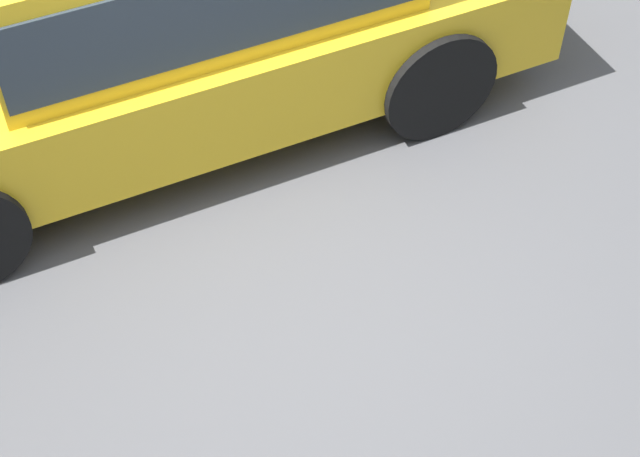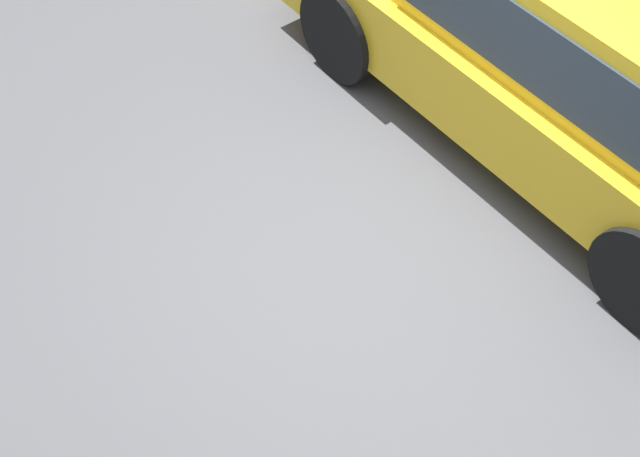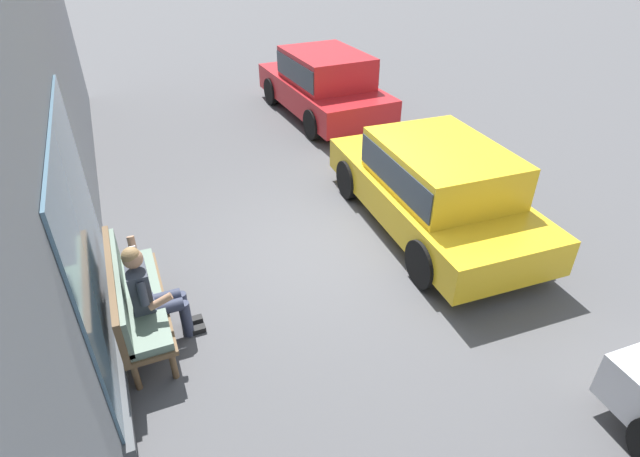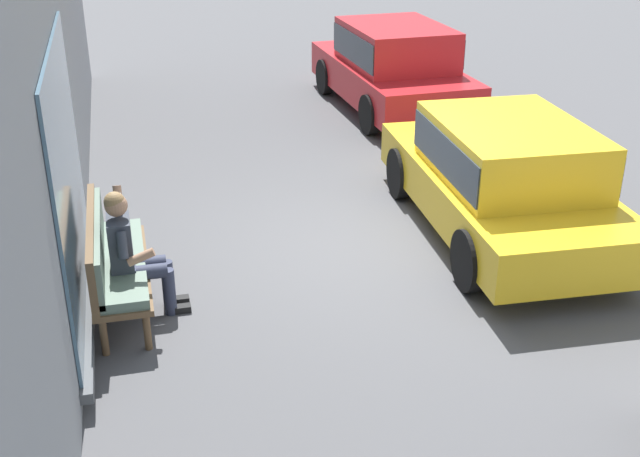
{
  "view_description": "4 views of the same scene",
  "coord_description": "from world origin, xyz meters",
  "px_view_note": "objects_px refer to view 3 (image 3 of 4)",
  "views": [
    {
      "loc": [
        1.28,
        2.6,
        3.83
      ],
      "look_at": [
        0.03,
        0.27,
        0.83
      ],
      "focal_mm": 55.0,
      "sensor_mm": 36.0,
      "label": 1
    },
    {
      "loc": [
        -2.47,
        2.6,
        4.42
      ],
      "look_at": [
        -0.38,
        0.8,
        1.19
      ],
      "focal_mm": 55.0,
      "sensor_mm": 36.0,
      "label": 2
    },
    {
      "loc": [
        -5.61,
        2.6,
        4.36
      ],
      "look_at": [
        -0.65,
        0.5,
        0.87
      ],
      "focal_mm": 28.0,
      "sensor_mm": 36.0,
      "label": 3
    },
    {
      "loc": [
        -8.11,
        2.6,
        4.2
      ],
      "look_at": [
        -0.98,
        0.8,
        0.77
      ],
      "focal_mm": 45.0,
      "sensor_mm": 36.0,
      "label": 4
    }
  ],
  "objects_px": {
    "person_on_phone": "(151,292)",
    "parked_car_mid": "(435,183)",
    "parked_car_far": "(324,82)",
    "bench": "(131,296)"
  },
  "relations": [
    {
      "from": "parked_car_mid",
      "to": "parked_car_far",
      "type": "xyz_separation_m",
      "value": [
        5.34,
        -0.44,
        0.05
      ]
    },
    {
      "from": "bench",
      "to": "parked_car_mid",
      "type": "distance_m",
      "value": 4.62
    },
    {
      "from": "parked_car_far",
      "to": "bench",
      "type": "bearing_deg",
      "value": 139.98
    },
    {
      "from": "person_on_phone",
      "to": "parked_car_far",
      "type": "distance_m",
      "value": 7.81
    },
    {
      "from": "person_on_phone",
      "to": "parked_car_mid",
      "type": "height_order",
      "value": "parked_car_mid"
    },
    {
      "from": "bench",
      "to": "person_on_phone",
      "type": "relative_size",
      "value": 1.45
    },
    {
      "from": "parked_car_mid",
      "to": "parked_car_far",
      "type": "relative_size",
      "value": 1.01
    },
    {
      "from": "parked_car_mid",
      "to": "parked_car_far",
      "type": "bearing_deg",
      "value": -4.75
    },
    {
      "from": "parked_car_far",
      "to": "person_on_phone",
      "type": "bearing_deg",
      "value": 142.14
    },
    {
      "from": "person_on_phone",
      "to": "parked_car_far",
      "type": "relative_size",
      "value": 0.31
    }
  ]
}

